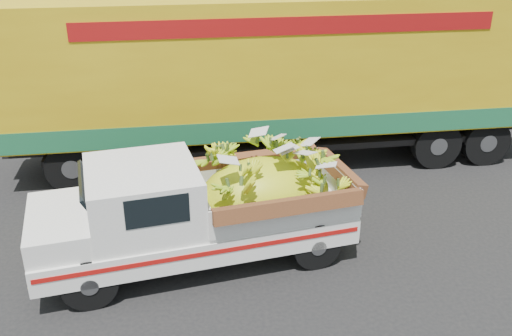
{
  "coord_description": "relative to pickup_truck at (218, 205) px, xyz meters",
  "views": [
    {
      "loc": [
        -1.36,
        -8.65,
        5.42
      ],
      "look_at": [
        -0.87,
        0.5,
        1.25
      ],
      "focal_mm": 40.0,
      "sensor_mm": 36.0,
      "label": 1
    }
  ],
  "objects": [
    {
      "name": "ground",
      "position": [
        1.54,
        0.32,
        -0.97
      ],
      "size": [
        100.0,
        100.0,
        0.0
      ],
      "primitive_type": "plane",
      "color": "black",
      "rests_on": "ground"
    },
    {
      "name": "semi_trailer",
      "position": [
        1.36,
        4.09,
        1.16
      ],
      "size": [
        12.04,
        3.69,
        3.8
      ],
      "rotation": [
        0.0,
        0.0,
        0.1
      ],
      "color": "black",
      "rests_on": "ground"
    },
    {
      "name": "curb",
      "position": [
        1.54,
        6.53,
        -0.89
      ],
      "size": [
        60.0,
        0.25,
        0.15
      ],
      "primitive_type": "cube",
      "color": "gray",
      "rests_on": "ground"
    },
    {
      "name": "pickup_truck",
      "position": [
        0.0,
        0.0,
        0.0
      ],
      "size": [
        5.42,
        3.04,
        1.8
      ],
      "rotation": [
        0.0,
        0.0,
        0.24
      ],
      "color": "black",
      "rests_on": "ground"
    },
    {
      "name": "sidewalk",
      "position": [
        1.54,
        8.63,
        -0.9
      ],
      "size": [
        60.0,
        4.0,
        0.14
      ],
      "primitive_type": "cube",
      "color": "gray",
      "rests_on": "ground"
    }
  ]
}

